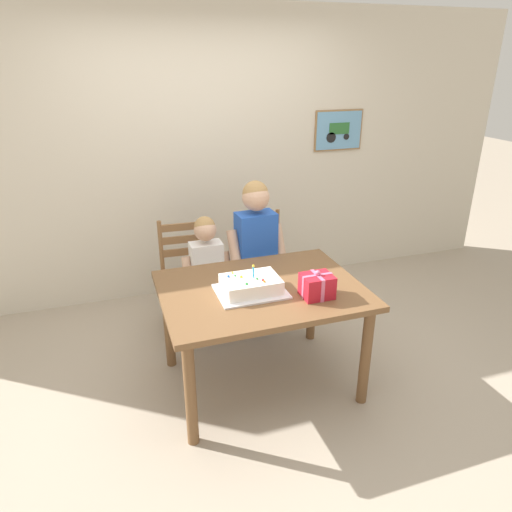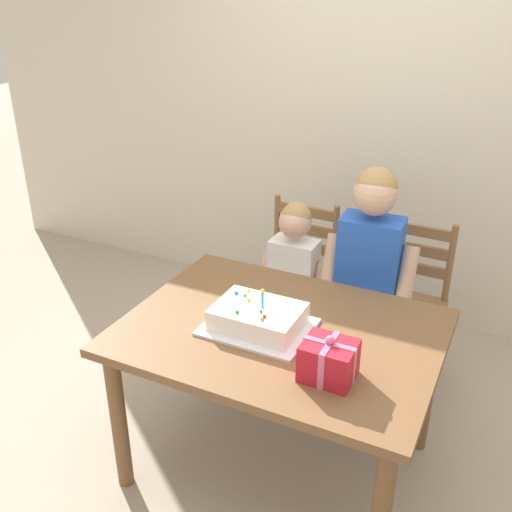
{
  "view_description": "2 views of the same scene",
  "coord_description": "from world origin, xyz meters",
  "px_view_note": "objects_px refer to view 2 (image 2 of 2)",
  "views": [
    {
      "loc": [
        -0.91,
        -2.58,
        2.15
      ],
      "look_at": [
        -0.02,
        0.05,
        0.97
      ],
      "focal_mm": 32.71,
      "sensor_mm": 36.0,
      "label": 1
    },
    {
      "loc": [
        0.82,
        -1.9,
        2.08
      ],
      "look_at": [
        -0.18,
        0.13,
        1.0
      ],
      "focal_mm": 40.62,
      "sensor_mm": 36.0,
      "label": 2
    }
  ],
  "objects_px": {
    "chair_right": "(403,304)",
    "child_older": "(369,267)",
    "child_younger": "(293,276)",
    "chair_left": "(294,279)",
    "dining_table": "(280,348)",
    "birthday_cake": "(258,318)",
    "gift_box_red_large": "(329,360)"
  },
  "relations": [
    {
      "from": "chair_right",
      "to": "child_older",
      "type": "height_order",
      "value": "child_older"
    },
    {
      "from": "child_older",
      "to": "child_younger",
      "type": "bearing_deg",
      "value": 179.92
    },
    {
      "from": "chair_right",
      "to": "child_younger",
      "type": "distance_m",
      "value": 0.63
    },
    {
      "from": "chair_left",
      "to": "chair_right",
      "type": "relative_size",
      "value": 1.0
    },
    {
      "from": "chair_left",
      "to": "child_younger",
      "type": "relative_size",
      "value": 0.87
    },
    {
      "from": "dining_table",
      "to": "chair_right",
      "type": "bearing_deg",
      "value": 70.64
    },
    {
      "from": "birthday_cake",
      "to": "chair_left",
      "type": "relative_size",
      "value": 0.48
    },
    {
      "from": "gift_box_red_large",
      "to": "child_younger",
      "type": "xyz_separation_m",
      "value": [
        -0.51,
        0.89,
        -0.19
      ]
    },
    {
      "from": "dining_table",
      "to": "child_older",
      "type": "xyz_separation_m",
      "value": [
        0.18,
        0.66,
        0.13
      ]
    },
    {
      "from": "dining_table",
      "to": "birthday_cake",
      "type": "xyz_separation_m",
      "value": [
        -0.09,
        -0.04,
        0.15
      ]
    },
    {
      "from": "dining_table",
      "to": "child_younger",
      "type": "xyz_separation_m",
      "value": [
        -0.22,
        0.66,
        -0.01
      ]
    },
    {
      "from": "child_older",
      "to": "child_younger",
      "type": "relative_size",
      "value": 1.23
    },
    {
      "from": "child_older",
      "to": "birthday_cake",
      "type": "bearing_deg",
      "value": -111.09
    },
    {
      "from": "child_older",
      "to": "chair_right",
      "type": "bearing_deg",
      "value": 62.22
    },
    {
      "from": "chair_right",
      "to": "dining_table",
      "type": "bearing_deg",
      "value": -109.36
    },
    {
      "from": "birthday_cake",
      "to": "gift_box_red_large",
      "type": "xyz_separation_m",
      "value": [
        0.38,
        -0.18,
        0.03
      ]
    },
    {
      "from": "gift_box_red_large",
      "to": "chair_right",
      "type": "distance_m",
      "value": 1.22
    },
    {
      "from": "dining_table",
      "to": "birthday_cake",
      "type": "bearing_deg",
      "value": -154.58
    },
    {
      "from": "chair_left",
      "to": "child_younger",
      "type": "xyz_separation_m",
      "value": [
        0.11,
        -0.27,
        0.17
      ]
    },
    {
      "from": "dining_table",
      "to": "child_younger",
      "type": "bearing_deg",
      "value": 108.14
    },
    {
      "from": "birthday_cake",
      "to": "chair_right",
      "type": "height_order",
      "value": "birthday_cake"
    },
    {
      "from": "birthday_cake",
      "to": "child_younger",
      "type": "height_order",
      "value": "child_younger"
    },
    {
      "from": "dining_table",
      "to": "gift_box_red_large",
      "type": "relative_size",
      "value": 6.65
    },
    {
      "from": "dining_table",
      "to": "birthday_cake",
      "type": "height_order",
      "value": "birthday_cake"
    },
    {
      "from": "child_younger",
      "to": "birthday_cake",
      "type": "bearing_deg",
      "value": -79.48
    },
    {
      "from": "gift_box_red_large",
      "to": "child_older",
      "type": "height_order",
      "value": "child_older"
    },
    {
      "from": "chair_left",
      "to": "gift_box_red_large",
      "type": "bearing_deg",
      "value": -62.08
    },
    {
      "from": "chair_left",
      "to": "chair_right",
      "type": "distance_m",
      "value": 0.65
    },
    {
      "from": "gift_box_red_large",
      "to": "child_younger",
      "type": "bearing_deg",
      "value": 119.74
    },
    {
      "from": "gift_box_red_large",
      "to": "child_younger",
      "type": "height_order",
      "value": "child_younger"
    },
    {
      "from": "dining_table",
      "to": "chair_right",
      "type": "distance_m",
      "value": 1.01
    },
    {
      "from": "gift_box_red_large",
      "to": "child_younger",
      "type": "distance_m",
      "value": 1.04
    }
  ]
}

